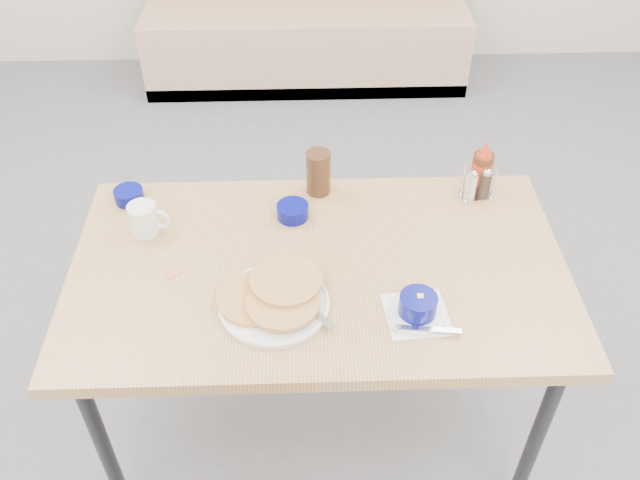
{
  "coord_description": "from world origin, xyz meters",
  "views": [
    {
      "loc": [
        -0.04,
        -1.12,
        2.09
      ],
      "look_at": [
        0.0,
        0.29,
        0.82
      ],
      "focal_mm": 38.0,
      "sensor_mm": 36.0,
      "label": 1
    }
  ],
  "objects_px": {
    "butter_bowl": "(293,211)",
    "amber_tumbler": "(318,173)",
    "grits_setting": "(418,308)",
    "syrup_bottle": "(482,169)",
    "creamer_bowl": "(129,195)",
    "dining_table": "(319,281)",
    "booth_bench": "(306,20)",
    "pancake_plate": "(274,299)",
    "condiment_caddy": "(478,185)",
    "coffee_mug": "(145,219)"
  },
  "relations": [
    {
      "from": "creamer_bowl",
      "to": "condiment_caddy",
      "type": "relative_size",
      "value": 0.76
    },
    {
      "from": "coffee_mug",
      "to": "butter_bowl",
      "type": "distance_m",
      "value": 0.44
    },
    {
      "from": "booth_bench",
      "to": "syrup_bottle",
      "type": "relative_size",
      "value": 11.02
    },
    {
      "from": "amber_tumbler",
      "to": "syrup_bottle",
      "type": "height_order",
      "value": "syrup_bottle"
    },
    {
      "from": "coffee_mug",
      "to": "syrup_bottle",
      "type": "relative_size",
      "value": 0.72
    },
    {
      "from": "grits_setting",
      "to": "syrup_bottle",
      "type": "distance_m",
      "value": 0.6
    },
    {
      "from": "coffee_mug",
      "to": "creamer_bowl",
      "type": "xyz_separation_m",
      "value": [
        -0.08,
        0.15,
        -0.03
      ]
    },
    {
      "from": "condiment_caddy",
      "to": "syrup_bottle",
      "type": "height_order",
      "value": "syrup_bottle"
    },
    {
      "from": "creamer_bowl",
      "to": "butter_bowl",
      "type": "bearing_deg",
      "value": -10.58
    },
    {
      "from": "pancake_plate",
      "to": "grits_setting",
      "type": "relative_size",
      "value": 1.59
    },
    {
      "from": "pancake_plate",
      "to": "amber_tumbler",
      "type": "xyz_separation_m",
      "value": [
        0.13,
        0.48,
        0.05
      ]
    },
    {
      "from": "amber_tumbler",
      "to": "creamer_bowl",
      "type": "bearing_deg",
      "value": -177.16
    },
    {
      "from": "booth_bench",
      "to": "pancake_plate",
      "type": "distance_m",
      "value": 2.72
    },
    {
      "from": "butter_bowl",
      "to": "grits_setting",
      "type": "bearing_deg",
      "value": -51.82
    },
    {
      "from": "butter_bowl",
      "to": "syrup_bottle",
      "type": "height_order",
      "value": "syrup_bottle"
    },
    {
      "from": "grits_setting",
      "to": "butter_bowl",
      "type": "xyz_separation_m",
      "value": [
        -0.32,
        0.41,
        -0.01
      ]
    },
    {
      "from": "pancake_plate",
      "to": "creamer_bowl",
      "type": "distance_m",
      "value": 0.65
    },
    {
      "from": "dining_table",
      "to": "pancake_plate",
      "type": "xyz_separation_m",
      "value": [
        -0.12,
        -0.14,
        0.08
      ]
    },
    {
      "from": "grits_setting",
      "to": "syrup_bottle",
      "type": "relative_size",
      "value": 1.12
    },
    {
      "from": "dining_table",
      "to": "amber_tumbler",
      "type": "distance_m",
      "value": 0.37
    },
    {
      "from": "butter_bowl",
      "to": "amber_tumbler",
      "type": "bearing_deg",
      "value": 56.68
    },
    {
      "from": "syrup_bottle",
      "to": "pancake_plate",
      "type": "bearing_deg",
      "value": -143.18
    },
    {
      "from": "dining_table",
      "to": "coffee_mug",
      "type": "height_order",
      "value": "coffee_mug"
    },
    {
      "from": "dining_table",
      "to": "butter_bowl",
      "type": "bearing_deg",
      "value": 108.61
    },
    {
      "from": "booth_bench",
      "to": "amber_tumbler",
      "type": "relative_size",
      "value": 13.12
    },
    {
      "from": "amber_tumbler",
      "to": "grits_setting",
      "type": "bearing_deg",
      "value": -65.8
    },
    {
      "from": "booth_bench",
      "to": "syrup_bottle",
      "type": "distance_m",
      "value": 2.31
    },
    {
      "from": "condiment_caddy",
      "to": "booth_bench",
      "type": "bearing_deg",
      "value": 93.55
    },
    {
      "from": "butter_bowl",
      "to": "amber_tumbler",
      "type": "xyz_separation_m",
      "value": [
        0.08,
        0.12,
        0.05
      ]
    },
    {
      "from": "pancake_plate",
      "to": "coffee_mug",
      "type": "distance_m",
      "value": 0.49
    },
    {
      "from": "dining_table",
      "to": "grits_setting",
      "type": "xyz_separation_m",
      "value": [
        0.25,
        -0.2,
        0.09
      ]
    },
    {
      "from": "butter_bowl",
      "to": "condiment_caddy",
      "type": "distance_m",
      "value": 0.59
    },
    {
      "from": "coffee_mug",
      "to": "grits_setting",
      "type": "distance_m",
      "value": 0.84
    },
    {
      "from": "coffee_mug",
      "to": "amber_tumbler",
      "type": "relative_size",
      "value": 0.85
    },
    {
      "from": "condiment_caddy",
      "to": "pancake_plate",
      "type": "bearing_deg",
      "value": -154.16
    },
    {
      "from": "pancake_plate",
      "to": "amber_tumbler",
      "type": "distance_m",
      "value": 0.5
    },
    {
      "from": "pancake_plate",
      "to": "condiment_caddy",
      "type": "height_order",
      "value": "condiment_caddy"
    },
    {
      "from": "coffee_mug",
      "to": "grits_setting",
      "type": "height_order",
      "value": "coffee_mug"
    },
    {
      "from": "butter_bowl",
      "to": "condiment_caddy",
      "type": "xyz_separation_m",
      "value": [
        0.58,
        0.08,
        0.02
      ]
    },
    {
      "from": "dining_table",
      "to": "syrup_bottle",
      "type": "bearing_deg",
      "value": 32.89
    },
    {
      "from": "dining_table",
      "to": "butter_bowl",
      "type": "relative_size",
      "value": 14.41
    },
    {
      "from": "butter_bowl",
      "to": "booth_bench",
      "type": "bearing_deg",
      "value": 88.21
    },
    {
      "from": "coffee_mug",
      "to": "dining_table",
      "type": "bearing_deg",
      "value": -17.77
    },
    {
      "from": "grits_setting",
      "to": "syrup_bottle",
      "type": "xyz_separation_m",
      "value": [
        0.27,
        0.53,
        0.05
      ]
    },
    {
      "from": "booth_bench",
      "to": "amber_tumbler",
      "type": "distance_m",
      "value": 2.25
    },
    {
      "from": "coffee_mug",
      "to": "creamer_bowl",
      "type": "bearing_deg",
      "value": 117.78
    },
    {
      "from": "butter_bowl",
      "to": "syrup_bottle",
      "type": "xyz_separation_m",
      "value": [
        0.59,
        0.12,
        0.05
      ]
    },
    {
      "from": "dining_table",
      "to": "amber_tumbler",
      "type": "relative_size",
      "value": 9.67
    },
    {
      "from": "booth_bench",
      "to": "dining_table",
      "type": "height_order",
      "value": "booth_bench"
    },
    {
      "from": "dining_table",
      "to": "butter_bowl",
      "type": "xyz_separation_m",
      "value": [
        -0.07,
        0.22,
        0.08
      ]
    }
  ]
}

